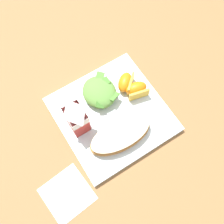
{
  "coord_description": "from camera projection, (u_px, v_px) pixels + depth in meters",
  "views": [
    {
      "loc": [
        -0.23,
        0.14,
        0.7
      ],
      "look_at": [
        0.0,
        0.0,
        0.03
      ],
      "focal_mm": 43.54,
      "sensor_mm": 36.0,
      "label": 1
    }
  ],
  "objects": [
    {
      "name": "paper_napkin",
      "position": [
        67.0,
        194.0,
        0.67
      ],
      "size": [
        0.12,
        0.12,
        0.0
      ],
      "primitive_type": "cube",
      "rotation": [
        0.0,
        0.0,
        0.09
      ],
      "color": "white",
      "rests_on": "ground"
    },
    {
      "name": "cheesy_pizza_bread",
      "position": [
        120.0,
        135.0,
        0.69
      ],
      "size": [
        0.09,
        0.18,
        0.04
      ],
      "color": "#A87038",
      "rests_on": "white_plate"
    },
    {
      "name": "white_plate",
      "position": [
        112.0,
        114.0,
        0.74
      ],
      "size": [
        0.28,
        0.28,
        0.02
      ],
      "primitive_type": "cube",
      "color": "silver",
      "rests_on": "ground"
    },
    {
      "name": "ground",
      "position": [
        112.0,
        115.0,
        0.75
      ],
      "size": [
        3.0,
        3.0,
        0.0
      ],
      "primitive_type": "plane",
      "color": "olive"
    },
    {
      "name": "orange_wedge_front",
      "position": [
        136.0,
        89.0,
        0.74
      ],
      "size": [
        0.05,
        0.07,
        0.04
      ],
      "color": "orange",
      "rests_on": "white_plate"
    },
    {
      "name": "green_salad_pile",
      "position": [
        101.0,
        91.0,
        0.74
      ],
      "size": [
        0.1,
        0.09,
        0.04
      ],
      "color": "#5B8E3D",
      "rests_on": "white_plate"
    },
    {
      "name": "milk_carton",
      "position": [
        76.0,
        117.0,
        0.67
      ],
      "size": [
        0.06,
        0.05,
        0.11
      ],
      "color": "#B7332D",
      "rests_on": "white_plate"
    },
    {
      "name": "orange_wedge_middle",
      "position": [
        126.0,
        82.0,
        0.75
      ],
      "size": [
        0.07,
        0.07,
        0.04
      ],
      "color": "orange",
      "rests_on": "white_plate"
    }
  ]
}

